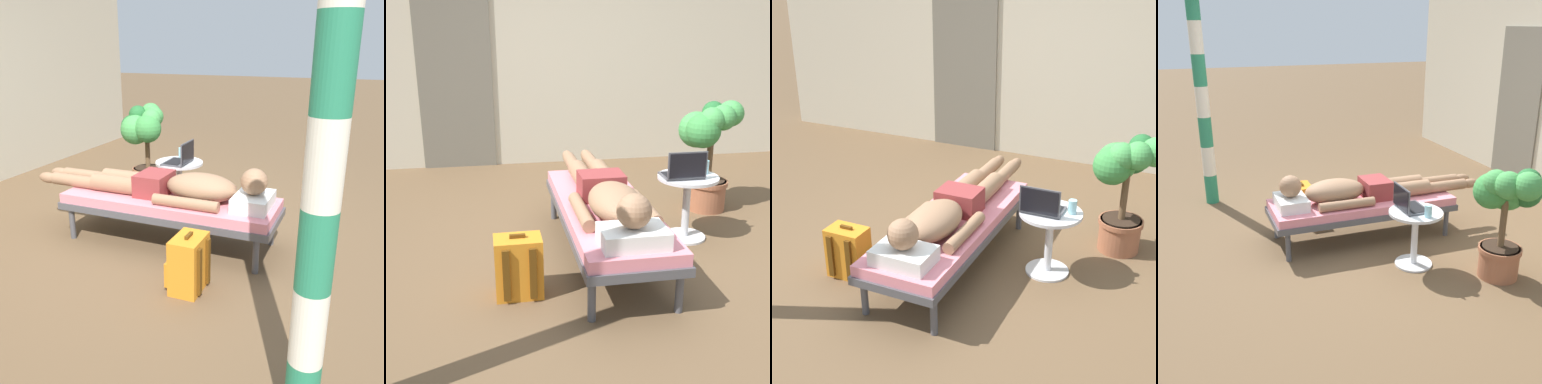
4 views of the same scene
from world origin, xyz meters
The scene contains 10 objects.
ground_plane centered at (0.00, 0.00, 0.00)m, with size 40.00×40.00×0.00m, color brown.
house_wall_back centered at (-0.09, 2.66, 1.35)m, with size 7.60×0.20×2.70m, color beige.
house_door_panel centered at (-1.23, 2.55, 1.02)m, with size 0.84×0.03×2.04m, color #6D6759.
lounge_chair centered at (-0.09, -0.17, 0.35)m, with size 0.64×1.86×0.42m.
person_reclining centered at (-0.09, -0.22, 0.52)m, with size 0.53×2.17×0.32m.
side_table centered at (0.63, 0.06, 0.36)m, with size 0.48×0.48×0.52m.
laptop centered at (0.57, 0.01, 0.58)m, with size 0.31×0.24×0.23m.
drink_glass centered at (0.78, 0.10, 0.58)m, with size 0.06×0.06×0.11m, color #99D8E5.
backpack centered at (-0.76, -0.62, 0.20)m, with size 0.30×0.26×0.42m.
potted_plant centered at (1.05, 0.68, 0.64)m, with size 0.58×0.54×1.00m.
Camera 3 is at (1.60, -3.62, 2.34)m, focal length 51.78 mm.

